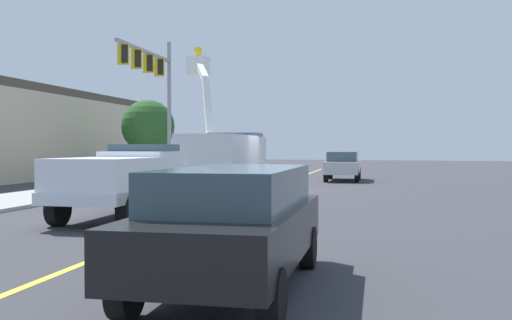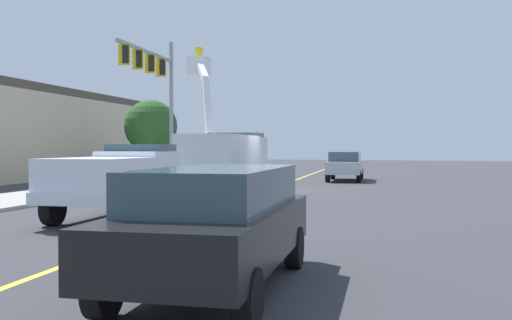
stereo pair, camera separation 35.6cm
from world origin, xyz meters
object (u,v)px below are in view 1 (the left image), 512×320
(traffic_cone_leading, at_px, (144,218))
(passing_minivan, at_px, (343,164))
(utility_bucket_truck, at_px, (225,155))
(trailing_sedan, at_px, (234,219))
(traffic_cone_mid_front, at_px, (226,196))
(traffic_cone_mid_rear, at_px, (259,184))
(traffic_cone_trailing, at_px, (280,177))
(traffic_signal_mast, at_px, (154,80))
(service_pickup_truck, at_px, (124,178))

(traffic_cone_leading, bearing_deg, passing_minivan, -1.78)
(utility_bucket_truck, xyz_separation_m, traffic_cone_leading, (-13.52, -3.33, -1.22))
(trailing_sedan, height_order, traffic_cone_leading, trailing_sedan)
(traffic_cone_mid_front, xyz_separation_m, traffic_cone_mid_rear, (5.79, 0.75, 0.03))
(traffic_cone_mid_rear, bearing_deg, trailing_sedan, -163.22)
(traffic_cone_mid_rear, height_order, traffic_cone_trailing, traffic_cone_mid_rear)
(traffic_signal_mast, bearing_deg, passing_minivan, -57.25)
(traffic_cone_leading, height_order, traffic_cone_mid_front, traffic_cone_leading)
(passing_minivan, bearing_deg, traffic_cone_leading, 178.22)
(utility_bucket_truck, relative_size, traffic_cone_trailing, 10.87)
(traffic_signal_mast, bearing_deg, trailing_sedan, -148.96)
(service_pickup_truck, height_order, traffic_cone_mid_front, service_pickup_truck)
(traffic_cone_mid_front, distance_m, traffic_cone_mid_rear, 5.84)
(service_pickup_truck, bearing_deg, passing_minivan, -7.94)
(traffic_cone_leading, relative_size, traffic_cone_mid_front, 1.02)
(traffic_cone_mid_front, xyz_separation_m, traffic_cone_trailing, (12.02, 1.62, 0.00))
(utility_bucket_truck, bearing_deg, traffic_cone_mid_rear, -128.69)
(trailing_sedan, relative_size, traffic_cone_mid_rear, 5.94)
(service_pickup_truck, bearing_deg, traffic_cone_leading, -140.98)
(passing_minivan, distance_m, traffic_cone_leading, 22.18)
(passing_minivan, bearing_deg, traffic_signal_mast, 122.75)
(trailing_sedan, height_order, traffic_cone_trailing, trailing_sedan)
(traffic_cone_leading, xyz_separation_m, traffic_cone_mid_rear, (11.71, 1.08, 0.03))
(traffic_cone_trailing, xyz_separation_m, traffic_signal_mast, (-1.70, 6.56, 5.21))
(trailing_sedan, bearing_deg, traffic_cone_mid_rear, 16.78)
(passing_minivan, height_order, traffic_cone_leading, passing_minivan)
(trailing_sedan, relative_size, traffic_cone_leading, 6.32)
(utility_bucket_truck, xyz_separation_m, service_pickup_truck, (-10.99, -1.28, -0.49))
(service_pickup_truck, distance_m, traffic_cone_mid_front, 3.88)
(traffic_cone_mid_front, height_order, traffic_cone_mid_rear, traffic_cone_mid_rear)
(traffic_cone_leading, height_order, traffic_cone_mid_rear, traffic_cone_mid_rear)
(trailing_sedan, bearing_deg, traffic_cone_mid_front, 21.92)
(service_pickup_truck, bearing_deg, traffic_signal_mast, 25.22)
(traffic_cone_leading, distance_m, traffic_cone_trailing, 18.05)
(utility_bucket_truck, height_order, traffic_signal_mast, traffic_signal_mast)
(passing_minivan, relative_size, traffic_cone_mid_front, 6.46)
(passing_minivan, bearing_deg, utility_bucket_truck, 155.08)
(trailing_sedan, relative_size, traffic_signal_mast, 0.62)
(traffic_cone_mid_front, bearing_deg, trailing_sedan, -158.08)
(passing_minivan, height_order, traffic_cone_mid_front, passing_minivan)
(utility_bucket_truck, height_order, service_pickup_truck, utility_bucket_truck)
(passing_minivan, relative_size, traffic_cone_mid_rear, 5.94)
(service_pickup_truck, distance_m, traffic_cone_mid_rear, 9.26)
(service_pickup_truck, relative_size, traffic_cone_leading, 7.36)
(passing_minivan, xyz_separation_m, traffic_cone_trailing, (-4.22, 2.64, -0.59))
(service_pickup_truck, bearing_deg, traffic_cone_trailing, -0.38)
(utility_bucket_truck, distance_m, passing_minivan, 9.56)
(traffic_cone_trailing, bearing_deg, traffic_cone_leading, -173.81)
(utility_bucket_truck, xyz_separation_m, passing_minivan, (8.65, -4.02, -0.63))
(traffic_cone_leading, bearing_deg, service_pickup_truck, 39.02)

